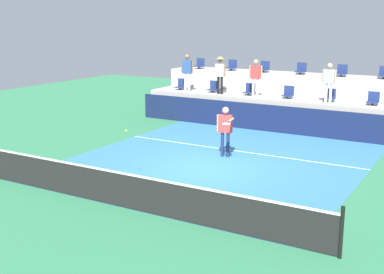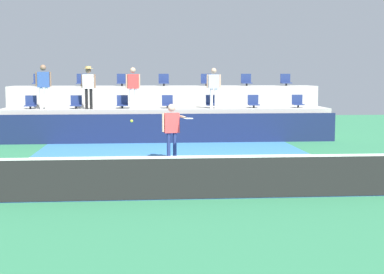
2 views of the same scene
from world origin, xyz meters
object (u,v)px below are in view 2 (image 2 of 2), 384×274
object	(u,v)px
stadium_chair_lower_left	(76,103)
spectator_leaning_on_rail	(214,84)
stadium_chair_upper_mid_right	(206,81)
tennis_player	(172,126)
stadium_chair_upper_far_left	(38,81)
tennis_ball	(132,121)
stadium_chair_lower_center	(167,103)
stadium_chair_lower_far_right	(298,102)
stadium_chair_lower_right	(253,102)
stadium_chair_upper_far_right	(286,81)
spectator_in_white	(43,82)
stadium_chair_upper_mid_left	(122,81)
stadium_chair_lower_mid_left	(122,103)
stadium_chair_upper_center	(164,81)
spectator_with_hat	(89,83)
stadium_chair_lower_mid_right	(212,103)
spectator_in_grey	(133,84)
stadium_chair_upper_left	(82,81)
stadium_chair_upper_right	(246,81)
stadium_chair_lower_far_left	(31,103)

from	to	relation	value
stadium_chair_lower_left	spectator_leaning_on_rail	distance (m)	5.48
stadium_chair_upper_mid_right	tennis_player	distance (m)	7.87
stadium_chair_upper_far_left	tennis_ball	distance (m)	12.18
stadium_chair_upper_mid_right	tennis_player	world-z (taller)	stadium_chair_upper_mid_right
stadium_chair_lower_center	stadium_chair_lower_far_right	bearing A→B (deg)	0.00
stadium_chair_upper_far_left	stadium_chair_lower_center	bearing A→B (deg)	-18.57
stadium_chair_lower_right	stadium_chair_upper_far_right	distance (m)	2.66
spectator_in_white	stadium_chair_upper_mid_left	bearing A→B (deg)	36.75
stadium_chair_lower_mid_left	stadium_chair_upper_center	world-z (taller)	stadium_chair_upper_center
stadium_chair_upper_far_right	spectator_leaning_on_rail	size ratio (longest dim) A/B	0.33
stadium_chair_lower_far_right	spectator_leaning_on_rail	xyz separation A→B (m)	(-3.50, -0.38, 0.73)
stadium_chair_upper_mid_left	tennis_player	bearing A→B (deg)	-76.88
stadium_chair_upper_mid_left	stadium_chair_lower_far_right	bearing A→B (deg)	-14.09
stadium_chair_lower_mid_left	stadium_chair_upper_mid_right	distance (m)	4.07
stadium_chair_lower_right	stadium_chair_upper_center	world-z (taller)	stadium_chair_upper_center
stadium_chair_lower_center	spectator_with_hat	distance (m)	3.19
stadium_chair_lower_mid_right	stadium_chair_lower_center	bearing A→B (deg)	180.00
stadium_chair_upper_mid_right	spectator_leaning_on_rail	size ratio (longest dim) A/B	0.33
stadium_chair_lower_right	stadium_chair_lower_mid_right	bearing A→B (deg)	180.00
stadium_chair_upper_far_left	stadium_chair_upper_mid_left	world-z (taller)	same
stadium_chair_lower_mid_left	stadium_chair_upper_far_left	world-z (taller)	stadium_chair_upper_far_left
stadium_chair_upper_mid_left	spectator_in_grey	bearing A→B (deg)	-77.02
spectator_with_hat	stadium_chair_upper_mid_left	bearing A→B (deg)	61.00
stadium_chair_upper_center	spectator_in_grey	distance (m)	2.53
stadium_chair_lower_center	stadium_chair_upper_mid_left	xyz separation A→B (m)	(-1.86, 1.80, 0.85)
stadium_chair_lower_right	stadium_chair_upper_mid_left	size ratio (longest dim) A/B	1.00
tennis_player	spectator_leaning_on_rail	distance (m)	5.81
stadium_chair_upper_center	stadium_chair_upper_far_right	bearing A→B (deg)	0.00
stadium_chair_upper_left	spectator_in_grey	bearing A→B (deg)	-44.79
stadium_chair_lower_right	spectator_in_white	distance (m)	8.32
tennis_player	spectator_in_white	bearing A→B (deg)	131.14
stadium_chair_lower_center	stadium_chair_upper_right	size ratio (longest dim) A/B	1.00
tennis_player	spectator_with_hat	size ratio (longest dim) A/B	1.03
stadium_chair_lower_far_right	stadium_chair_upper_center	bearing A→B (deg)	161.53
stadium_chair_lower_center	stadium_chair_upper_far_left	size ratio (longest dim) A/B	1.00
stadium_chair_upper_mid_right	tennis_ball	distance (m)	11.84
stadium_chair_lower_far_left	stadium_chair_upper_center	size ratio (longest dim) A/B	1.00
spectator_with_hat	stadium_chair_lower_mid_left	bearing A→B (deg)	16.70
spectator_in_grey	spectator_leaning_on_rail	world-z (taller)	spectator_in_grey
stadium_chair_lower_far_left	stadium_chair_upper_center	bearing A→B (deg)	18.80
stadium_chair_lower_mid_left	stadium_chair_upper_left	world-z (taller)	stadium_chair_upper_left
stadium_chair_lower_far_right	stadium_chair_upper_far_right	distance (m)	1.99
stadium_chair_lower_far_left	stadium_chair_upper_mid_right	size ratio (longest dim) A/B	1.00
stadium_chair_lower_left	spectator_in_white	distance (m)	1.49
stadium_chair_upper_mid_right	stadium_chair_upper_right	distance (m)	1.76
stadium_chair_lower_far_right	stadium_chair_upper_far_left	bearing A→B (deg)	170.43
stadium_chair_upper_center	stadium_chair_lower_far_right	bearing A→B (deg)	-18.47
stadium_chair_lower_far_left	stadium_chair_upper_far_right	xyz separation A→B (m)	(10.62, 1.80, 0.85)
stadium_chair_upper_mid_right	tennis_ball	size ratio (longest dim) A/B	7.65
stadium_chair_lower_far_left	stadium_chair_lower_left	xyz separation A→B (m)	(1.76, 0.00, 0.00)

